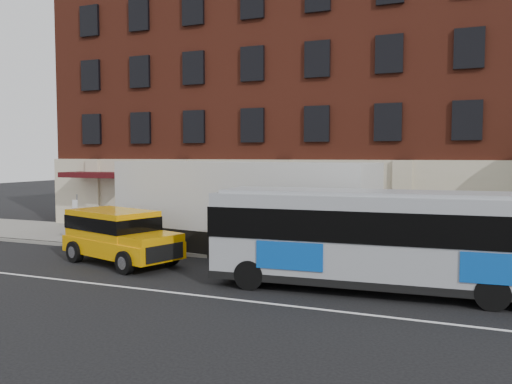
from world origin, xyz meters
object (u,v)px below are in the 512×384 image
at_px(yellow_suv, 118,233).
at_px(shipping_container, 236,209).
at_px(sign_pole, 77,216).
at_px(city_bus, 395,237).

xyz_separation_m(yellow_suv, shipping_container, (3.79, 3.29, 0.80)).
distance_m(sign_pole, yellow_suv, 4.92).
xyz_separation_m(city_bus, shipping_container, (-7.25, 3.81, 0.23)).
distance_m(yellow_suv, shipping_container, 5.08).
relative_size(city_bus, yellow_suv, 2.08).
bearing_deg(sign_pole, yellow_suv, -30.15).
bearing_deg(shipping_container, yellow_suv, -139.04).
bearing_deg(shipping_container, city_bus, -27.72).
xyz_separation_m(sign_pole, shipping_container, (8.04, 0.82, 0.57)).
height_order(city_bus, yellow_suv, city_bus).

